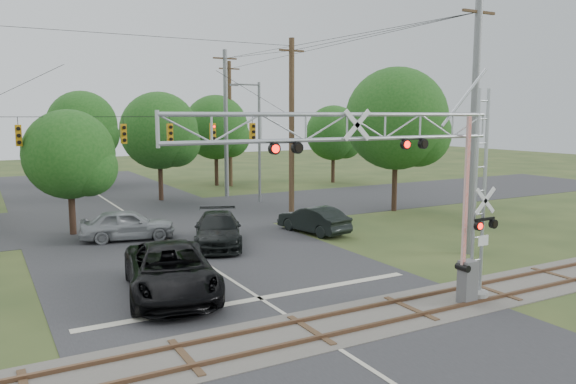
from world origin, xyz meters
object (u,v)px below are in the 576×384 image
car_dark (218,230)px  sedan_silver (128,225)px  pickup_black (171,271)px  streetlight (257,136)px  traffic_signal_span (163,130)px  crossing_gantry (405,176)px

car_dark → sedan_silver: size_ratio=1.17×
pickup_black → streetlight: streetlight is taller
car_dark → streetlight: 14.85m
car_dark → sedan_silver: sedan_silver is taller
pickup_black → car_dark: (4.50, 6.52, -0.11)m
traffic_signal_span → car_dark: (0.93, -5.96, -4.90)m
crossing_gantry → sedan_silver: crossing_gantry is taller
crossing_gantry → traffic_signal_span: traffic_signal_span is taller
car_dark → traffic_signal_span: bearing=120.7°
pickup_black → sedan_silver: (0.82, 10.13, -0.10)m
pickup_black → car_dark: 7.92m
streetlight → crossing_gantry: bearing=-105.2°
pickup_black → car_dark: bearing=66.3°
car_dark → sedan_silver: 5.15m
crossing_gantry → streetlight: size_ratio=1.33×
traffic_signal_span → sedan_silver: size_ratio=3.97×
traffic_signal_span → pickup_black: bearing=-106.0°
pickup_black → car_dark: pickup_black is taller
crossing_gantry → pickup_black: crossing_gantry is taller
crossing_gantry → sedan_silver: bearing=107.7°
pickup_black → sedan_silver: pickup_black is taller
pickup_black → streetlight: 22.54m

